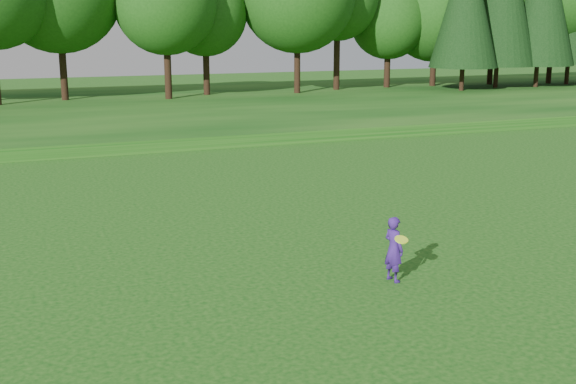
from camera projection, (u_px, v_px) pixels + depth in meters
name	position (u px, v px, depth m)	size (l,w,h in m)	color
ground	(370.00, 290.00, 15.88)	(140.00, 140.00, 0.00)	#0D460E
berm	(124.00, 110.00, 46.63)	(130.00, 30.00, 0.60)	#0D460E
walking_path	(172.00, 148.00, 34.01)	(130.00, 1.60, 0.04)	gray
woman	(394.00, 249.00, 16.31)	(0.47, 0.80, 1.51)	#3A1A78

